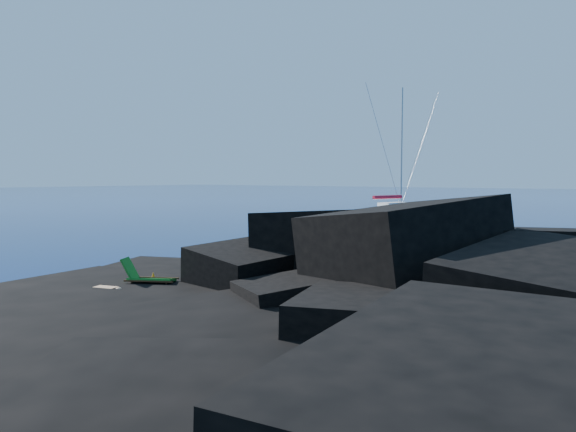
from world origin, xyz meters
name	(u,v)px	position (x,y,z in m)	size (l,w,h in m)	color
ground	(35,286)	(0.00, 0.00, 0.00)	(400.00, 400.00, 0.00)	#030F31
headland	(374,323)	(13.00, 3.00, 0.00)	(24.00, 24.00, 3.60)	black
beach	(118,299)	(4.50, 0.50, 0.00)	(8.50, 6.00, 0.70)	black
surf_foam	(220,281)	(5.00, 5.00, 0.00)	(10.00, 8.00, 0.06)	white
sailboat	(397,218)	(-4.66, 40.61, 0.00)	(2.64, 12.60, 13.21)	white
deck_chair	(152,273)	(5.58, 1.09, 0.95)	(1.75, 0.76, 1.20)	#1A7520
towel	(106,295)	(5.08, -0.38, 0.38)	(2.18, 1.03, 0.06)	silver
sunbather	(106,290)	(5.08, -0.38, 0.54)	(2.04, 0.50, 0.27)	#E1A876
marker_cone	(153,280)	(5.25, 1.42, 0.62)	(0.36, 0.36, 0.55)	orange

